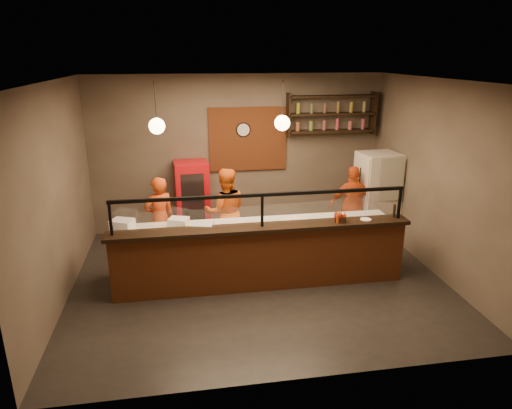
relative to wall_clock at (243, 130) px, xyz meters
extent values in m
plane|color=black|center=(-0.10, -2.46, -2.10)|extent=(6.00, 6.00, 0.00)
plane|color=#372D2A|center=(-0.10, -2.46, 1.10)|extent=(6.00, 6.00, 0.00)
plane|color=#685B4C|center=(-0.10, 0.04, -0.50)|extent=(6.00, 0.00, 6.00)
plane|color=#685B4C|center=(-3.10, -2.46, -0.50)|extent=(0.00, 5.00, 5.00)
plane|color=#685B4C|center=(2.90, -2.46, -0.50)|extent=(0.00, 5.00, 5.00)
plane|color=#685B4C|center=(-0.10, -4.96, -0.50)|extent=(6.00, 0.00, 6.00)
cube|color=brown|center=(0.10, 0.01, -0.20)|extent=(1.60, 0.04, 1.30)
cube|color=brown|center=(-0.10, -2.76, -1.60)|extent=(4.60, 0.25, 1.00)
cube|color=black|center=(-0.10, -2.76, -1.07)|extent=(4.70, 0.37, 0.06)
cube|color=gray|center=(-0.10, -2.26, -1.68)|extent=(4.60, 0.75, 0.85)
cube|color=white|center=(-0.10, -2.26, -1.23)|extent=(4.60, 0.75, 0.05)
cube|color=white|center=(-0.10, -2.76, -0.79)|extent=(4.40, 0.02, 0.50)
cube|color=black|center=(-0.10, -2.76, -0.54)|extent=(4.50, 0.05, 0.05)
cube|color=black|center=(-2.32, -2.76, -0.79)|extent=(0.04, 0.04, 0.50)
cube|color=black|center=(-0.10, -2.76, -0.79)|extent=(0.04, 0.04, 0.50)
cube|color=black|center=(2.12, -2.76, -0.79)|extent=(0.04, 0.04, 0.50)
cube|color=black|center=(1.80, -0.14, -0.05)|extent=(1.80, 0.28, 0.04)
cube|color=black|center=(1.80, -0.14, 0.30)|extent=(1.80, 0.28, 0.04)
cube|color=black|center=(1.80, -0.14, 0.65)|extent=(1.80, 0.28, 0.04)
cube|color=black|center=(0.90, -0.14, 0.30)|extent=(0.04, 0.28, 0.85)
cube|color=black|center=(2.70, -0.14, 0.30)|extent=(0.04, 0.28, 0.85)
cylinder|color=black|center=(0.00, 0.00, 0.00)|extent=(0.30, 0.04, 0.30)
cylinder|color=black|center=(-1.60, -2.26, 0.80)|extent=(0.01, 0.01, 0.60)
sphere|color=#F2C785|center=(-1.60, -2.26, 0.45)|extent=(0.24, 0.24, 0.24)
cylinder|color=black|center=(0.30, -2.26, 0.80)|extent=(0.01, 0.01, 0.60)
sphere|color=#F2C785|center=(0.30, -2.26, 0.45)|extent=(0.24, 0.24, 0.24)
imported|color=#D34413|center=(-1.71, -1.31, -1.34)|extent=(0.65, 0.56, 1.52)
imported|color=orange|center=(-0.52, -1.31, -1.29)|extent=(0.81, 0.64, 1.63)
imported|color=#CA4613|center=(1.95, -1.25, -1.32)|extent=(0.96, 0.52, 1.55)
cube|color=beige|center=(2.50, -1.09, -1.22)|extent=(0.80, 0.75, 1.76)
cube|color=#B00B12|center=(-1.10, -0.31, -1.33)|extent=(0.70, 0.65, 1.54)
cylinder|color=white|center=(0.57, -2.30, -1.19)|extent=(0.75, 0.75, 0.01)
cube|color=white|center=(-1.36, -2.17, -1.12)|extent=(0.36, 0.33, 0.15)
cube|color=white|center=(-2.25, -2.14, -1.12)|extent=(0.41, 0.37, 0.17)
cube|color=silver|center=(-1.00, -2.52, -1.11)|extent=(0.40, 0.35, 0.17)
cylinder|color=yellow|center=(-1.25, -2.29, -1.17)|extent=(0.34, 0.22, 0.06)
cube|color=black|center=(1.14, -2.78, -0.99)|extent=(0.20, 0.17, 0.10)
cylinder|color=black|center=(2.08, -2.70, -0.94)|extent=(0.05, 0.05, 0.21)
cylinder|color=white|center=(1.58, -2.75, -1.03)|extent=(0.19, 0.19, 0.01)
camera|label=1|loc=(-1.26, -9.18, 1.47)|focal=32.00mm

